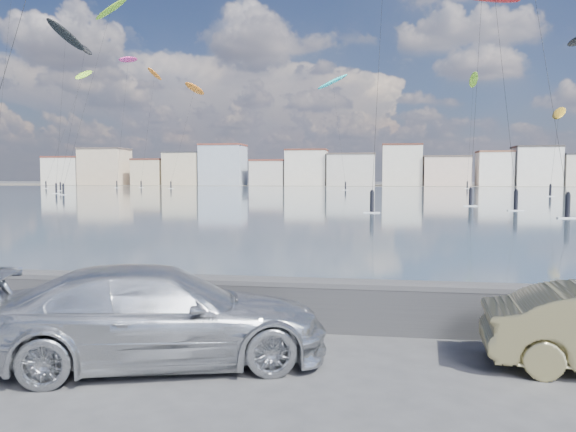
# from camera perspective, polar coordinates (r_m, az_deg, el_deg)

# --- Properties ---
(ground) EXTENTS (700.00, 700.00, 0.00)m
(ground) POSITION_cam_1_polar(r_m,az_deg,el_deg) (9.25, -10.46, -15.42)
(ground) COLOR #333335
(ground) RESTS_ON ground
(bay_water) EXTENTS (500.00, 177.00, 0.00)m
(bay_water) POSITION_cam_1_polar(r_m,az_deg,el_deg) (99.80, 7.38, 2.21)
(bay_water) COLOR #39525B
(bay_water) RESTS_ON ground
(far_shore_strip) EXTENTS (500.00, 60.00, 0.00)m
(far_shore_strip) POSITION_cam_1_polar(r_m,az_deg,el_deg) (208.25, 8.28, 3.12)
(far_shore_strip) COLOR #4C473D
(far_shore_strip) RESTS_ON ground
(seawall) EXTENTS (400.00, 0.36, 1.08)m
(seawall) POSITION_cam_1_polar(r_m,az_deg,el_deg) (11.57, -5.98, -8.41)
(seawall) COLOR #28282B
(seawall) RESTS_ON ground
(far_buildings) EXTENTS (240.79, 13.26, 14.60)m
(far_buildings) POSITION_cam_1_polar(r_m,az_deg,el_deg) (194.24, 8.62, 4.83)
(far_buildings) COLOR silver
(far_buildings) RESTS_ON ground
(car_silver) EXTENTS (5.92, 3.83, 1.60)m
(car_silver) POSITION_cam_1_polar(r_m,az_deg,el_deg) (9.57, -12.92, -9.81)
(car_silver) COLOR silver
(car_silver) RESTS_ON ground
(kitesurfer_0) EXTENTS (8.29, 15.64, 36.53)m
(kitesurfer_0) POSITION_cam_1_polar(r_m,az_deg,el_deg) (115.95, -17.58, 19.17)
(kitesurfer_0) COLOR #8CD826
(kitesurfer_0) RESTS_ON ground
(kitesurfer_1) EXTENTS (6.52, 13.34, 15.75)m
(kitesurfer_1) POSITION_cam_1_polar(r_m,az_deg,el_deg) (106.10, 25.81, 9.26)
(kitesurfer_1) COLOR #BF8C19
(kitesurfer_1) RESTS_ON ground
(kitesurfer_2) EXTENTS (6.11, 18.14, 34.45)m
(kitesurfer_2) POSITION_cam_1_polar(r_m,az_deg,el_deg) (173.60, -20.10, 13.13)
(kitesurfer_2) COLOR #8CD826
(kitesurfer_2) RESTS_ON ground
(kitesurfer_5) EXTENTS (4.44, 13.26, 31.20)m
(kitesurfer_5) POSITION_cam_1_polar(r_m,az_deg,el_deg) (164.07, 18.33, 12.78)
(kitesurfer_5) COLOR #8CD826
(kitesurfer_5) RESTS_ON ground
(kitesurfer_9) EXTENTS (3.34, 12.31, 34.32)m
(kitesurfer_9) POSITION_cam_1_polar(r_m,az_deg,el_deg) (170.44, -13.42, 13.64)
(kitesurfer_9) COLOR orange
(kitesurfer_9) RESTS_ON ground
(kitesurfer_10) EXTENTS (7.61, 12.53, 34.87)m
(kitesurfer_10) POSITION_cam_1_polar(r_m,az_deg,el_deg) (141.36, -19.92, 15.48)
(kitesurfer_10) COLOR black
(kitesurfer_10) RESTS_ON ground
(kitesurfer_11) EXTENTS (6.02, 11.99, 33.46)m
(kitesurfer_11) POSITION_cam_1_polar(r_m,az_deg,el_deg) (121.56, -21.65, 16.55)
(kitesurfer_11) COLOR black
(kitesurfer_11) RESTS_ON ground
(kitesurfer_16) EXTENTS (3.66, 11.68, 37.83)m
(kitesurfer_16) POSITION_cam_1_polar(r_m,az_deg,el_deg) (169.28, -15.92, 14.93)
(kitesurfer_16) COLOR #E5338C
(kitesurfer_16) RESTS_ON ground
(kitesurfer_18) EXTENTS (5.97, 16.33, 29.12)m
(kitesurfer_18) POSITION_cam_1_polar(r_m,az_deg,el_deg) (160.10, -9.49, 12.51)
(kitesurfer_18) COLOR orange
(kitesurfer_18) RESTS_ON ground
(kitesurfer_20) EXTENTS (8.89, 14.25, 29.10)m
(kitesurfer_20) POSITION_cam_1_polar(r_m,az_deg,el_deg) (142.86, 4.58, 13.30)
(kitesurfer_20) COLOR #19BFBF
(kitesurfer_20) RESTS_ON ground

